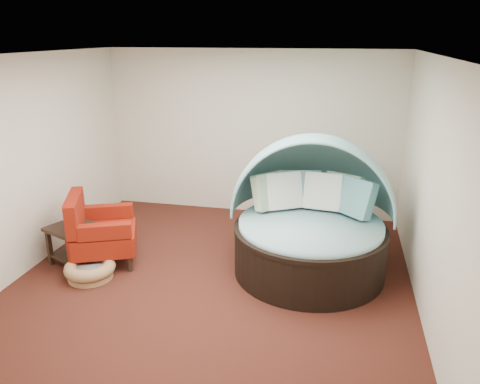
% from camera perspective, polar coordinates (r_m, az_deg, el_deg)
% --- Properties ---
extents(floor, '(5.00, 5.00, 0.00)m').
position_cam_1_polar(floor, '(6.23, -3.12, -10.35)').
color(floor, '#411A12').
rests_on(floor, ground).
extents(wall_back, '(5.00, 0.00, 5.00)m').
position_cam_1_polar(wall_back, '(8.04, 1.40, 7.10)').
color(wall_back, beige).
rests_on(wall_back, floor).
extents(wall_front, '(5.00, 0.00, 5.00)m').
position_cam_1_polar(wall_front, '(3.51, -14.44, -9.54)').
color(wall_front, beige).
rests_on(wall_front, floor).
extents(wall_left, '(0.00, 5.00, 5.00)m').
position_cam_1_polar(wall_left, '(6.77, -24.25, 3.19)').
color(wall_left, beige).
rests_on(wall_left, floor).
extents(wall_right, '(0.00, 5.00, 5.00)m').
position_cam_1_polar(wall_right, '(5.58, 22.22, 0.37)').
color(wall_right, beige).
rests_on(wall_right, floor).
extents(ceiling, '(5.00, 5.00, 0.00)m').
position_cam_1_polar(ceiling, '(5.44, -3.66, 16.34)').
color(ceiling, white).
rests_on(ceiling, wall_back).
extents(canopy_daybed, '(2.19, 2.07, 1.82)m').
position_cam_1_polar(canopy_daybed, '(6.18, 8.69, -2.13)').
color(canopy_daybed, black).
rests_on(canopy_daybed, floor).
extents(pet_basket, '(0.70, 0.70, 0.23)m').
position_cam_1_polar(pet_basket, '(6.46, -17.81, -8.97)').
color(pet_basket, '#9A7246').
rests_on(pet_basket, floor).
extents(red_armchair, '(1.12, 1.12, 1.00)m').
position_cam_1_polar(red_armchair, '(6.70, -16.87, -4.61)').
color(red_armchair, black).
rests_on(red_armchair, floor).
extents(side_table, '(0.75, 0.75, 0.55)m').
position_cam_1_polar(side_table, '(6.83, -19.66, -5.43)').
color(side_table, black).
rests_on(side_table, floor).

